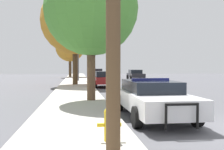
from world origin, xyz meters
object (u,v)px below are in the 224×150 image
(car_background_oncoming, at_px, (135,74))
(tree_sidewalk_near, at_px, (91,9))
(traffic_light, at_px, (88,49))
(tree_sidewalk_mid, at_px, (75,20))
(fire_hydrant, at_px, (109,123))
(car_background_midblock, at_px, (104,79))
(car_background_distant, at_px, (97,73))
(tree_sidewalk_far, at_px, (70,47))
(police_car, at_px, (152,97))

(car_background_oncoming, distance_m, tree_sidewalk_near, 24.13)
(traffic_light, relative_size, tree_sidewalk_mid, 0.58)
(tree_sidewalk_near, xyz_separation_m, tree_sidewalk_mid, (-0.86, 11.99, 1.35))
(tree_sidewalk_near, bearing_deg, fire_hydrant, -89.91)
(car_background_midblock, bearing_deg, traffic_light, 93.22)
(traffic_light, height_order, tree_sidewalk_mid, tree_sidewalk_mid)
(traffic_light, bearing_deg, car_background_distant, 79.70)
(car_background_distant, bearing_deg, tree_sidewalk_near, -92.73)
(fire_hydrant, bearing_deg, tree_sidewalk_near, 90.09)
(car_background_oncoming, relative_size, tree_sidewalk_far, 0.69)
(traffic_light, relative_size, tree_sidewalk_near, 0.76)
(police_car, relative_size, car_background_oncoming, 1.14)
(tree_sidewalk_far, bearing_deg, car_background_distant, -31.07)
(car_background_oncoming, relative_size, tree_sidewalk_mid, 0.53)
(fire_hydrant, height_order, car_background_oncoming, car_background_oncoming)
(fire_hydrant, relative_size, car_background_distant, 0.19)
(car_background_distant, relative_size, tree_sidewalk_near, 0.58)
(fire_hydrant, distance_m, tree_sidewalk_mid, 20.47)
(police_car, height_order, car_background_oncoming, police_car)
(tree_sidewalk_far, bearing_deg, fire_hydrant, -87.36)
(tree_sidewalk_near, distance_m, tree_sidewalk_mid, 12.10)
(fire_hydrant, distance_m, car_background_midblock, 17.93)
(traffic_light, relative_size, car_background_distant, 1.31)
(car_background_midblock, relative_size, tree_sidewalk_near, 0.61)
(tree_sidewalk_far, xyz_separation_m, tree_sidewalk_mid, (0.88, -18.26, 1.27))
(car_background_distant, height_order, tree_sidewalk_near, tree_sidewalk_near)
(traffic_light, relative_size, car_background_oncoming, 1.10)
(tree_sidewalk_far, height_order, tree_sidewalk_near, tree_sidewalk_near)
(tree_sidewalk_far, bearing_deg, car_background_oncoming, -40.52)
(car_background_midblock, bearing_deg, car_background_distant, 84.68)
(car_background_midblock, relative_size, tree_sidewalk_mid, 0.46)
(police_car, relative_size, car_background_distant, 1.35)
(car_background_oncoming, relative_size, car_background_midblock, 1.13)
(police_car, height_order, tree_sidewalk_mid, tree_sidewalk_mid)
(traffic_light, xyz_separation_m, tree_sidewalk_near, (-0.63, -18.83, 0.87))
(fire_hydrant, distance_m, car_background_distant, 35.63)
(police_car, xyz_separation_m, tree_sidewalk_far, (-3.69, 34.51, 4.03))
(fire_hydrant, distance_m, tree_sidewalk_far, 38.24)
(tree_sidewalk_near, bearing_deg, car_background_distant, 85.35)
(fire_hydrant, xyz_separation_m, car_background_oncoming, (7.06, 30.44, 0.16))
(traffic_light, bearing_deg, fire_hydrant, -91.33)
(police_car, distance_m, car_background_midblock, 14.40)
(car_background_midblock, bearing_deg, tree_sidewalk_mid, 139.90)
(car_background_oncoming, distance_m, tree_sidewalk_far, 12.27)
(car_background_distant, bearing_deg, fire_hydrant, -91.70)
(police_car, bearing_deg, car_background_midblock, -89.41)
(tree_sidewalk_far, relative_size, tree_sidewalk_near, 1.00)
(fire_hydrant, bearing_deg, police_car, 60.74)
(police_car, height_order, tree_sidewalk_far, tree_sidewalk_far)
(tree_sidewalk_near, bearing_deg, car_background_midblock, 81.03)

